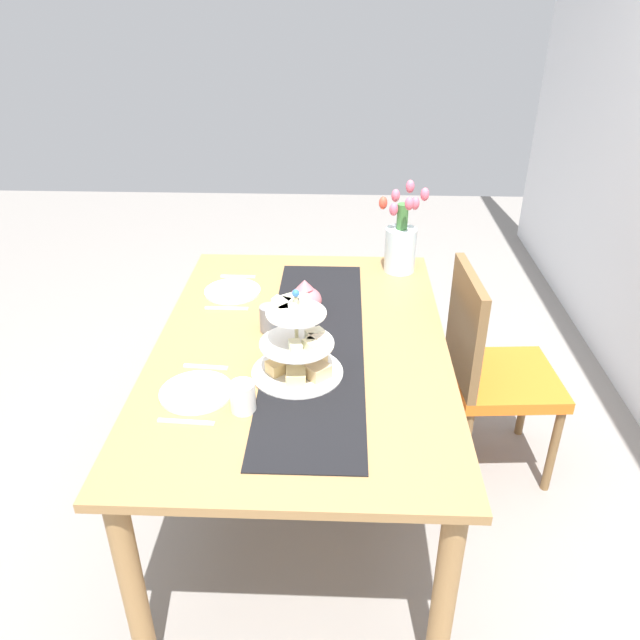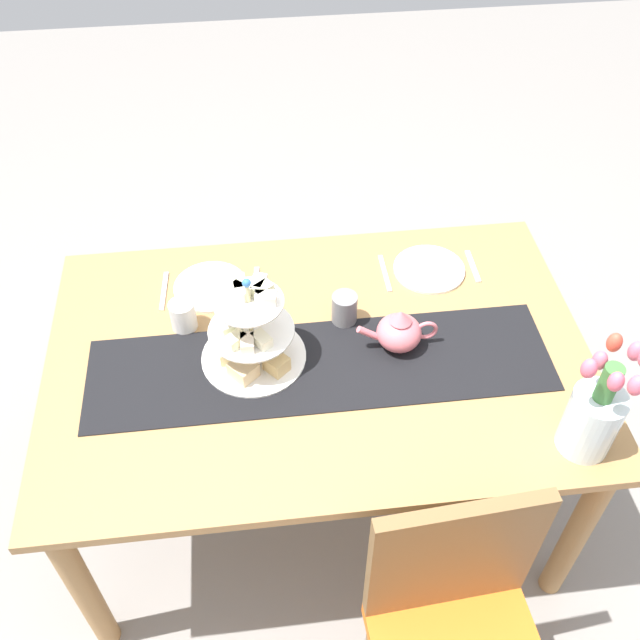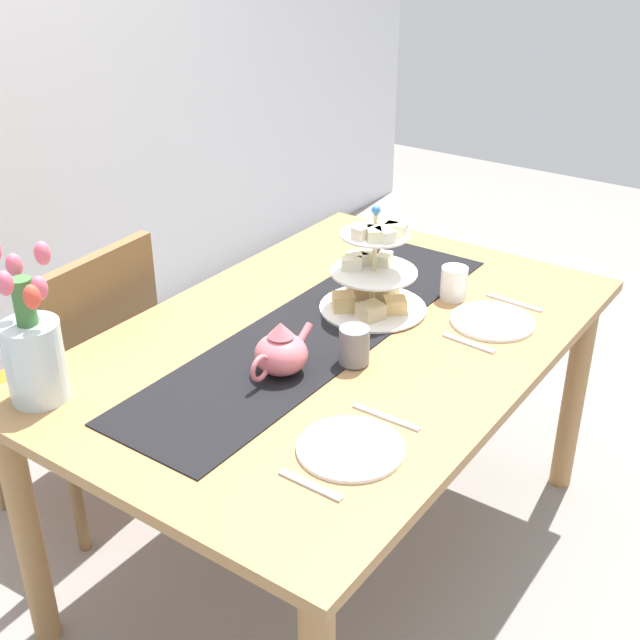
{
  "view_description": "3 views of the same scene",
  "coord_description": "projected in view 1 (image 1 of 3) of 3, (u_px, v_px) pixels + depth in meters",
  "views": [
    {
      "loc": [
        1.88,
        0.14,
        1.9
      ],
      "look_at": [
        -0.05,
        0.07,
        0.82
      ],
      "focal_mm": 35.06,
      "sensor_mm": 36.0,
      "label": 1
    },
    {
      "loc": [
        0.16,
        1.36,
        2.31
      ],
      "look_at": [
        -0.01,
        -0.04,
        0.84
      ],
      "focal_mm": 40.19,
      "sensor_mm": 36.0,
      "label": 2
    },
    {
      "loc": [
        -1.59,
        -1.07,
        1.8
      ],
      "look_at": [
        -0.08,
        -0.01,
        0.83
      ],
      "focal_mm": 46.46,
      "sensor_mm": 36.0,
      "label": 3
    }
  ],
  "objects": [
    {
      "name": "teapot",
      "position": [
        305.0,
        299.0,
        2.39
      ],
      "size": [
        0.24,
        0.13,
        0.14
      ],
      "color": "#D66B75",
      "rests_on": "table_runner"
    },
    {
      "name": "table_runner",
      "position": [
        316.0,
        344.0,
        2.21
      ],
      "size": [
        1.32,
        0.34,
        0.0
      ],
      "primitive_type": "cube",
      "color": "black",
      "rests_on": "dining_table"
    },
    {
      "name": "fork_right",
      "position": [
        206.0,
        367.0,
        2.08
      ],
      "size": [
        0.03,
        0.15,
        0.01
      ],
      "primitive_type": "cube",
      "rotation": [
        0.0,
        0.0,
        -0.07
      ],
      "color": "silver",
      "rests_on": "dining_table"
    },
    {
      "name": "dinner_plate_right",
      "position": [
        196.0,
        392.0,
        1.95
      ],
      "size": [
        0.23,
        0.23,
        0.01
      ],
      "primitive_type": "cylinder",
      "color": "white",
      "rests_on": "dining_table"
    },
    {
      "name": "mug_grey",
      "position": [
        270.0,
        318.0,
        2.27
      ],
      "size": [
        0.08,
        0.08,
        0.09
      ],
      "primitive_type": "cylinder",
      "color": "slate",
      "rests_on": "table_runner"
    },
    {
      "name": "tulip_vase",
      "position": [
        401.0,
        242.0,
        2.69
      ],
      "size": [
        0.17,
        0.2,
        0.39
      ],
      "color": "silver",
      "rests_on": "dining_table"
    },
    {
      "name": "knife_right",
      "position": [
        186.0,
        422.0,
        1.83
      ],
      "size": [
        0.02,
        0.17,
        0.01
      ],
      "primitive_type": "cube",
      "rotation": [
        0.0,
        0.0,
        -0.06
      ],
      "color": "silver",
      "rests_on": "dining_table"
    },
    {
      "name": "fork_left",
      "position": [
        238.0,
        276.0,
        2.69
      ],
      "size": [
        0.02,
        0.15,
        0.01
      ],
      "primitive_type": "cube",
      "rotation": [
        0.0,
        0.0,
        -0.01
      ],
      "color": "silver",
      "rests_on": "dining_table"
    },
    {
      "name": "mug_white_text",
      "position": [
        243.0,
        397.0,
        1.86
      ],
      "size": [
        0.08,
        0.08,
        0.09
      ],
      "primitive_type": "cylinder",
      "color": "white",
      "rests_on": "dining_table"
    },
    {
      "name": "tiered_cake_stand",
      "position": [
        298.0,
        349.0,
        2.0
      ],
      "size": [
        0.3,
        0.3,
        0.3
      ],
      "color": "beige",
      "rests_on": "table_runner"
    },
    {
      "name": "dining_table",
      "position": [
        302.0,
        367.0,
        2.26
      ],
      "size": [
        1.57,
        1.03,
        0.75
      ],
      "color": "#A37747",
      "rests_on": "ground_plane"
    },
    {
      "name": "dinner_plate_left",
      "position": [
        233.0,
        291.0,
        2.56
      ],
      "size": [
        0.23,
        0.23,
        0.01
      ],
      "primitive_type": "cylinder",
      "color": "white",
      "rests_on": "dining_table"
    },
    {
      "name": "knife_left",
      "position": [
        227.0,
        308.0,
        2.44
      ],
      "size": [
        0.02,
        0.17,
        0.01
      ],
      "primitive_type": "cube",
      "rotation": [
        0.0,
        0.0,
        0.01
      ],
      "color": "silver",
      "rests_on": "dining_table"
    },
    {
      "name": "ground_plane",
      "position": [
        304.0,
        498.0,
        2.58
      ],
      "size": [
        8.0,
        8.0,
        0.0
      ],
      "primitive_type": "plane",
      "color": "gray"
    },
    {
      "name": "chair_left",
      "position": [
        489.0,
        365.0,
        2.53
      ],
      "size": [
        0.45,
        0.45,
        0.91
      ],
      "color": "brown",
      "rests_on": "ground_plane"
    }
  ]
}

